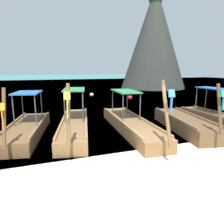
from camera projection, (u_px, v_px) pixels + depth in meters
name	position (u px, v px, depth m)	size (l,w,h in m)	color
ground	(145.00, 163.00, 6.87)	(120.00, 120.00, 0.00)	beige
sea_water	(45.00, 80.00, 63.07)	(120.00, 120.00, 0.00)	teal
longtail_boat_orange_ribbon	(27.00, 129.00, 9.60)	(2.33, 5.60, 2.44)	brown
longtail_boat_yellow_ribbon	(75.00, 125.00, 10.28)	(2.60, 6.76, 2.57)	brown
longtail_boat_blue_ribbon	(130.00, 124.00, 10.45)	(1.91, 7.28, 2.68)	brown
longtail_boat_turquoise_ribbon	(184.00, 124.00, 10.55)	(2.30, 5.43, 2.50)	brown
longtail_boat_violet_ribbon	(221.00, 119.00, 11.65)	(1.27, 6.49, 2.36)	brown
karst_rock	(155.00, 41.00, 33.35)	(11.36, 10.22, 15.58)	#2D302B
mooring_buoy_near	(130.00, 98.00, 20.99)	(0.45, 0.45, 0.45)	red
mooring_buoy_far	(92.00, 95.00, 23.52)	(0.42, 0.42, 0.42)	white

